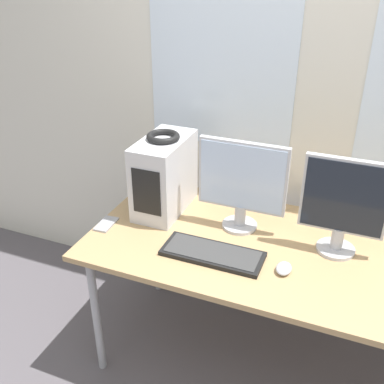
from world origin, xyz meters
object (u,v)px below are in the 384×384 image
object	(u,v)px
monitor_main	(242,183)
pc_tower	(164,175)
keyboard	(213,253)
mouse	(284,268)
monitor_right_near	(344,205)
headphones	(163,137)
cell_phone	(106,224)

from	to	relation	value
monitor_main	pc_tower	bearing A→B (deg)	176.35
keyboard	mouse	size ratio (longest dim) A/B	4.81
mouse	monitor_main	bearing A→B (deg)	135.72
monitor_right_near	headphones	bearing A→B (deg)	176.27
headphones	monitor_main	bearing A→B (deg)	-3.76
mouse	pc_tower	bearing A→B (deg)	156.87
headphones	monitor_main	size ratio (longest dim) A/B	0.37
monitor_right_near	cell_phone	size ratio (longest dim) A/B	3.19
headphones	keyboard	xyz separation A→B (m)	(0.37, -0.30, -0.39)
monitor_right_near	mouse	bearing A→B (deg)	-127.95
monitor_main	monitor_right_near	world-z (taller)	monitor_right_near
monitor_right_near	mouse	distance (m)	0.38
pc_tower	keyboard	xyz separation A→B (m)	(0.37, -0.30, -0.18)
headphones	monitor_right_near	distance (m)	0.89
monitor_right_near	keyboard	bearing A→B (deg)	-154.03
cell_phone	monitor_main	bearing A→B (deg)	17.70
monitor_right_near	keyboard	size ratio (longest dim) A/B	1.00
keyboard	headphones	bearing A→B (deg)	141.01
keyboard	monitor_right_near	bearing A→B (deg)	25.97
pc_tower	headphones	xyz separation A→B (m)	(0.00, 0.00, 0.21)
monitor_right_near	keyboard	xyz separation A→B (m)	(-0.50, -0.24, -0.23)
monitor_right_near	keyboard	distance (m)	0.60
headphones	cell_phone	world-z (taller)	headphones
headphones	keyboard	bearing A→B (deg)	-38.99
monitor_main	cell_phone	bearing A→B (deg)	-159.23
headphones	monitor_main	world-z (taller)	monitor_main
headphones	mouse	world-z (taller)	headphones
mouse	cell_phone	size ratio (longest dim) A/B	0.66
pc_tower	headphones	bearing A→B (deg)	90.00
monitor_main	cell_phone	xyz separation A→B (m)	(-0.62, -0.23, -0.24)
pc_tower	headphones	distance (m)	0.21
headphones	cell_phone	bearing A→B (deg)	-127.71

